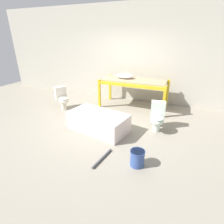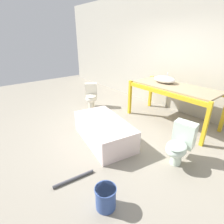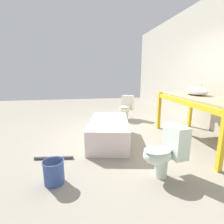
{
  "view_description": "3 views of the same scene",
  "coord_description": "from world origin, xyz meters",
  "px_view_note": "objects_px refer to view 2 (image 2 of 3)",
  "views": [
    {
      "loc": [
        1.96,
        -3.99,
        2.19
      ],
      "look_at": [
        0.43,
        -0.35,
        0.46
      ],
      "focal_mm": 28.0,
      "sensor_mm": 36.0,
      "label": 1
    },
    {
      "loc": [
        2.64,
        -2.38,
        2.01
      ],
      "look_at": [
        0.24,
        -0.41,
        0.64
      ],
      "focal_mm": 28.0,
      "sensor_mm": 36.0,
      "label": 2
    },
    {
      "loc": [
        3.49,
        -1.07,
        1.4
      ],
      "look_at": [
        0.38,
        -0.52,
        0.68
      ],
      "focal_mm": 28.0,
      "sensor_mm": 36.0,
      "label": 3
    }
  ],
  "objects_px": {
    "toilet_near": "(91,95)",
    "toilet_far": "(180,143)",
    "bathtub_main": "(104,129)",
    "bucket_white": "(106,197)",
    "sink_basin": "(164,79)"
  },
  "relations": [
    {
      "from": "toilet_near",
      "to": "toilet_far",
      "type": "relative_size",
      "value": 1.0
    },
    {
      "from": "sink_basin",
      "to": "toilet_near",
      "type": "distance_m",
      "value": 2.12
    },
    {
      "from": "bathtub_main",
      "to": "toilet_far",
      "type": "height_order",
      "value": "toilet_far"
    },
    {
      "from": "bucket_white",
      "to": "toilet_near",
      "type": "bearing_deg",
      "value": 149.81
    },
    {
      "from": "toilet_far",
      "to": "toilet_near",
      "type": "bearing_deg",
      "value": 167.15
    },
    {
      "from": "toilet_far",
      "to": "bucket_white",
      "type": "xyz_separation_m",
      "value": [
        -0.09,
        -1.47,
        -0.22
      ]
    },
    {
      "from": "bathtub_main",
      "to": "toilet_near",
      "type": "relative_size",
      "value": 2.22
    },
    {
      "from": "sink_basin",
      "to": "bucket_white",
      "type": "height_order",
      "value": "sink_basin"
    },
    {
      "from": "toilet_near",
      "to": "toilet_far",
      "type": "xyz_separation_m",
      "value": [
        3.03,
        -0.24,
        0.0
      ]
    },
    {
      "from": "toilet_near",
      "to": "toilet_far",
      "type": "height_order",
      "value": "same"
    },
    {
      "from": "sink_basin",
      "to": "toilet_near",
      "type": "relative_size",
      "value": 0.79
    },
    {
      "from": "bathtub_main",
      "to": "toilet_near",
      "type": "xyz_separation_m",
      "value": [
        -1.68,
        0.8,
        0.12
      ]
    },
    {
      "from": "bathtub_main",
      "to": "toilet_far",
      "type": "distance_m",
      "value": 1.46
    },
    {
      "from": "toilet_near",
      "to": "bucket_white",
      "type": "height_order",
      "value": "toilet_near"
    },
    {
      "from": "sink_basin",
      "to": "toilet_near",
      "type": "xyz_separation_m",
      "value": [
        -1.71,
        -1.08,
        -0.63
      ]
    }
  ]
}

